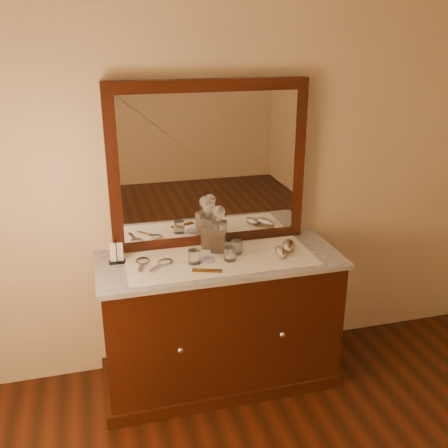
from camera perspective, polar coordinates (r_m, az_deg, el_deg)
The scene contains 18 objects.
dresser_cabinet at distance 3.25m, azimuth -0.47°, elevation -10.84°, with size 1.40×0.55×0.82m, color black.
dresser_plinth at distance 3.46m, azimuth -0.45°, elevation -16.07°, with size 1.46×0.59×0.08m, color black.
knob_left at distance 2.94m, azimuth -4.85°, elevation -13.73°, with size 0.04×0.04×0.04m, color silver.
knob_right at distance 3.08m, azimuth 6.44°, elevation -12.05°, with size 0.04×0.04×0.04m, color silver.
marble_top at distance 3.05m, azimuth -0.49°, elevation -4.02°, with size 1.44×0.59×0.03m, color silver.
mirror_frame at distance 3.10m, azimuth -1.67°, elevation 6.52°, with size 1.20×0.08×1.00m, color black.
mirror_glass at distance 3.07m, azimuth -1.52°, elevation 6.37°, with size 1.06×0.01×0.86m, color white.
lace_runner at distance 3.02m, azimuth -0.39°, elevation -3.88°, with size 1.10×0.45×0.00m, color silver.
pin_dish at distance 2.99m, azimuth -1.79°, elevation -3.96°, with size 0.07×0.07×0.01m, color silver.
comb at distance 2.87m, azimuth -1.87°, elevation -5.17°, with size 0.17×0.03×0.01m, color brown.
napkin_rack at distance 3.02m, azimuth -11.81°, elevation -3.23°, with size 0.10×0.06×0.14m.
decanter_left at distance 3.13m, azimuth -1.66°, elevation -0.62°, with size 0.12×0.12×0.30m.
decanter_right at distance 3.08m, azimuth -0.55°, elevation -1.09°, with size 0.11×0.11×0.29m.
brush_near at distance 3.08m, azimuth 6.26°, elevation -3.10°, with size 0.09×0.15×0.04m.
brush_far at distance 3.15m, azimuth 7.16°, elevation -2.48°, with size 0.13×0.18×0.05m.
hand_mirror_outer at distance 3.00m, azimuth -9.05°, elevation -4.15°, with size 0.10×0.21×0.02m.
hand_mirror_inner at distance 2.97m, azimuth -6.73°, elevation -4.27°, with size 0.17×0.18×0.02m.
tumblers at distance 3.00m, azimuth -0.38°, elevation -3.17°, with size 0.34×0.16×0.08m.
Camera 1 is at (-0.69, -0.72, 2.11)m, focal length 41.31 mm.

